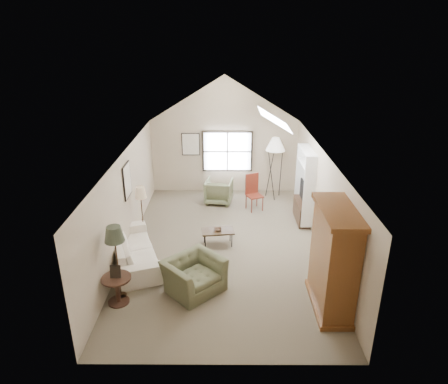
{
  "coord_description": "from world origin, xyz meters",
  "views": [
    {
      "loc": [
        0.04,
        -9.2,
        5.32
      ],
      "look_at": [
        0.0,
        0.4,
        1.4
      ],
      "focal_mm": 32.0,
      "sensor_mm": 36.0,
      "label": 1
    }
  ],
  "objects_px": {
    "armchair_far": "(219,191)",
    "side_table": "(118,290)",
    "armoire": "(333,260)",
    "armchair_near": "(194,275)",
    "coffee_table": "(218,238)",
    "sofa": "(134,249)",
    "side_chair": "(255,193)"
  },
  "relations": [
    {
      "from": "sofa",
      "to": "side_table",
      "type": "distance_m",
      "value": 1.6
    },
    {
      "from": "armchair_far",
      "to": "side_table",
      "type": "height_order",
      "value": "armchair_far"
    },
    {
      "from": "sofa",
      "to": "side_table",
      "type": "bearing_deg",
      "value": 159.65
    },
    {
      "from": "armchair_near",
      "to": "armchair_far",
      "type": "bearing_deg",
      "value": 41.0
    },
    {
      "from": "armoire",
      "to": "armchair_far",
      "type": "bearing_deg",
      "value": 113.84
    },
    {
      "from": "coffee_table",
      "to": "side_table",
      "type": "height_order",
      "value": "side_table"
    },
    {
      "from": "coffee_table",
      "to": "side_table",
      "type": "bearing_deg",
      "value": -130.07
    },
    {
      "from": "coffee_table",
      "to": "side_chair",
      "type": "bearing_deg",
      "value": 63.72
    },
    {
      "from": "sofa",
      "to": "armchair_far",
      "type": "height_order",
      "value": "armchair_far"
    },
    {
      "from": "armchair_near",
      "to": "armchair_far",
      "type": "xyz_separation_m",
      "value": [
        0.46,
        4.81,
        0.02
      ]
    },
    {
      "from": "sofa",
      "to": "armchair_far",
      "type": "xyz_separation_m",
      "value": [
        2.02,
        3.66,
        0.04
      ]
    },
    {
      "from": "armchair_near",
      "to": "armchair_far",
      "type": "relative_size",
      "value": 1.33
    },
    {
      "from": "armoire",
      "to": "armchair_near",
      "type": "height_order",
      "value": "armoire"
    },
    {
      "from": "armchair_near",
      "to": "side_table",
      "type": "bearing_deg",
      "value": 152.46
    },
    {
      "from": "side_chair",
      "to": "coffee_table",
      "type": "bearing_deg",
      "value": -140.03
    },
    {
      "from": "side_chair",
      "to": "sofa",
      "type": "bearing_deg",
      "value": -159.45
    },
    {
      "from": "armchair_far",
      "to": "side_chair",
      "type": "distance_m",
      "value": 1.29
    },
    {
      "from": "armoire",
      "to": "armchair_far",
      "type": "xyz_separation_m",
      "value": [
        -2.36,
        5.34,
        -0.7
      ]
    },
    {
      "from": "armoire",
      "to": "armchair_far",
      "type": "distance_m",
      "value": 5.88
    },
    {
      "from": "side_chair",
      "to": "side_table",
      "type": "bearing_deg",
      "value": -147.73
    },
    {
      "from": "side_table",
      "to": "side_chair",
      "type": "distance_m",
      "value": 5.65
    },
    {
      "from": "armoire",
      "to": "armchair_far",
      "type": "height_order",
      "value": "armoire"
    },
    {
      "from": "armchair_far",
      "to": "coffee_table",
      "type": "xyz_separation_m",
      "value": [
        0.02,
        -2.83,
        -0.18
      ]
    },
    {
      "from": "sofa",
      "to": "armchair_far",
      "type": "bearing_deg",
      "value": -49.27
    },
    {
      "from": "armoire",
      "to": "side_chair",
      "type": "height_order",
      "value": "armoire"
    },
    {
      "from": "armchair_near",
      "to": "coffee_table",
      "type": "height_order",
      "value": "armchair_near"
    },
    {
      "from": "armchair_near",
      "to": "side_chair",
      "type": "bearing_deg",
      "value": 25.85
    },
    {
      "from": "armchair_far",
      "to": "armoire",
      "type": "bearing_deg",
      "value": 122.78
    },
    {
      "from": "sofa",
      "to": "side_chair",
      "type": "xyz_separation_m",
      "value": [
        3.15,
        3.08,
        0.22
      ]
    },
    {
      "from": "coffee_table",
      "to": "sofa",
      "type": "bearing_deg",
      "value": -157.98
    },
    {
      "from": "armchair_far",
      "to": "coffee_table",
      "type": "distance_m",
      "value": 2.84
    },
    {
      "from": "armoire",
      "to": "sofa",
      "type": "height_order",
      "value": "armoire"
    }
  ]
}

